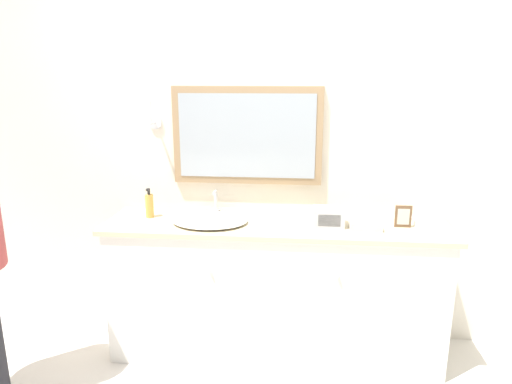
% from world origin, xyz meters
% --- Properties ---
extents(ground_plane, '(14.00, 14.00, 0.00)m').
position_xyz_m(ground_plane, '(0.00, 0.00, 0.00)').
color(ground_plane, silver).
extents(wall_back, '(8.00, 0.18, 2.55)m').
position_xyz_m(wall_back, '(-0.00, 0.58, 1.28)').
color(wall_back, silver).
rests_on(wall_back, ground_plane).
extents(vanity_counter, '(2.15, 0.53, 0.90)m').
position_xyz_m(vanity_counter, '(0.00, 0.29, 0.45)').
color(vanity_counter, silver).
rests_on(vanity_counter, ground_plane).
extents(sink_basin, '(0.48, 0.42, 0.16)m').
position_xyz_m(sink_basin, '(-0.41, 0.27, 0.92)').
color(sink_basin, silver).
rests_on(sink_basin, vanity_counter).
extents(soap_bottle, '(0.05, 0.05, 0.20)m').
position_xyz_m(soap_bottle, '(-0.82, 0.34, 0.98)').
color(soap_bottle, gold).
rests_on(soap_bottle, vanity_counter).
extents(appliance_box, '(0.19, 0.16, 0.11)m').
position_xyz_m(appliance_box, '(0.33, 0.28, 0.95)').
color(appliance_box, '#BCBCC1').
rests_on(appliance_box, vanity_counter).
extents(picture_frame, '(0.10, 0.01, 0.14)m').
position_xyz_m(picture_frame, '(0.77, 0.29, 0.97)').
color(picture_frame, brown).
rests_on(picture_frame, vanity_counter).
extents(hand_towel_near_sink, '(0.19, 0.11, 0.05)m').
position_xyz_m(hand_towel_near_sink, '(0.54, 0.23, 0.92)').
color(hand_towel_near_sink, silver).
rests_on(hand_towel_near_sink, vanity_counter).
extents(hand_towel_far_corner, '(0.16, 0.13, 0.03)m').
position_xyz_m(hand_towel_far_corner, '(0.93, 0.37, 0.92)').
color(hand_towel_far_corner, white).
rests_on(hand_towel_far_corner, vanity_counter).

